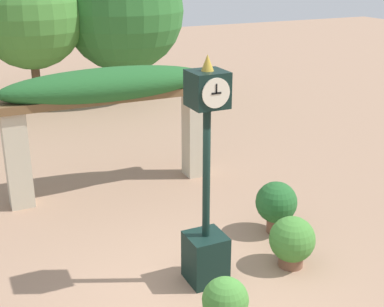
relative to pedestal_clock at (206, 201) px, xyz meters
name	(u,v)px	position (x,y,z in m)	size (l,w,h in m)	color
ground_plane	(199,293)	(-0.25, -0.29, -1.37)	(60.00, 60.00, 0.00)	#9E7A60
pedestal_clock	(206,201)	(0.00, 0.00, 0.00)	(0.58, 0.58, 3.55)	black
pergola	(109,98)	(-0.25, 4.00, 0.68)	(4.97, 1.06, 2.67)	#BCB299
potted_plant_near_left	(276,204)	(1.86, 0.86, -0.80)	(0.76, 0.76, 0.98)	brown
potted_plant_near_right	(292,241)	(1.45, -0.22, -0.91)	(0.75, 0.75, 0.86)	brown
potted_plant_far_right	(225,303)	(-0.32, -1.23, -0.90)	(0.63, 0.63, 0.82)	#B26B4C
tree_line	(58,13)	(0.40, 11.81, 1.67)	(9.46, 4.19, 5.14)	brown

